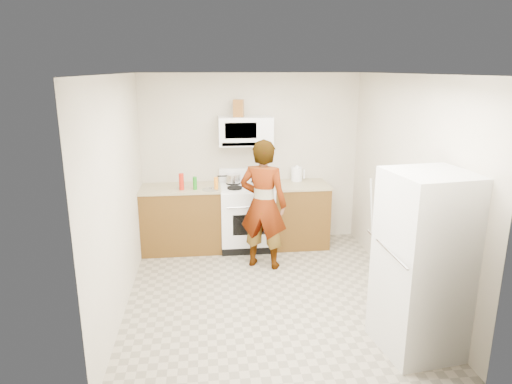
{
  "coord_description": "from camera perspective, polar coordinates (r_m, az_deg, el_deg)",
  "views": [
    {
      "loc": [
        -0.69,
        -4.82,
        2.56
      ],
      "look_at": [
        -0.07,
        0.55,
        1.09
      ],
      "focal_mm": 32.0,
      "sensor_mm": 36.0,
      "label": 1
    }
  ],
  "objects": [
    {
      "name": "bottle_hot_sauce",
      "position": [
        6.32,
        -5.01,
        1.08
      ],
      "size": [
        0.07,
        0.07,
        0.17
      ],
      "primitive_type": "cylinder",
      "rotation": [
        0.0,
        0.0,
        -0.31
      ],
      "color": "orange",
      "rests_on": "counter_left"
    },
    {
      "name": "person",
      "position": [
        5.9,
        0.91,
        -1.58
      ],
      "size": [
        0.73,
        0.62,
        1.71
      ],
      "primitive_type": "imported",
      "rotation": [
        0.0,
        0.0,
        2.74
      ],
      "color": "tan",
      "rests_on": "floor"
    },
    {
      "name": "pot_lid",
      "position": [
        6.32,
        -5.69,
        0.33
      ],
      "size": [
        0.31,
        0.31,
        0.01
      ],
      "primitive_type": "cylinder",
      "rotation": [
        0.0,
        0.0,
        0.42
      ],
      "color": "silver",
      "rests_on": "counter_left"
    },
    {
      "name": "back_wall",
      "position": [
        6.78,
        -0.61,
        4.09
      ],
      "size": [
        3.2,
        0.02,
        2.5
      ],
      "primitive_type": "cube",
      "color": "beige",
      "rests_on": "floor"
    },
    {
      "name": "cabinet_right",
      "position": [
        6.79,
        5.39,
        -2.93
      ],
      "size": [
        0.8,
        0.62,
        0.9
      ],
      "primitive_type": "cube",
      "color": "#563414",
      "rests_on": "floor"
    },
    {
      "name": "fridge",
      "position": [
        4.43,
        20.27,
        -8.43
      ],
      "size": [
        0.78,
        0.78,
        1.7
      ],
      "primitive_type": "cube",
      "rotation": [
        0.0,
        0.0,
        0.13
      ],
      "color": "silver",
      "rests_on": "floor"
    },
    {
      "name": "bottle_green_cap",
      "position": [
        6.34,
        -7.64,
        1.1
      ],
      "size": [
        0.06,
        0.06,
        0.18
      ],
      "primitive_type": "cylinder",
      "rotation": [
        0.0,
        0.0,
        -0.06
      ],
      "color": "#177B16",
      "rests_on": "counter_left"
    },
    {
      "name": "counter_right",
      "position": [
        6.66,
        5.49,
        0.9
      ],
      "size": [
        0.82,
        0.64,
        0.03
      ],
      "primitive_type": "cube",
      "color": "tan",
      "rests_on": "cabinet_right"
    },
    {
      "name": "microwave",
      "position": [
        6.52,
        -1.34,
        7.65
      ],
      "size": [
        0.76,
        0.38,
        0.4
      ],
      "primitive_type": "cube",
      "color": "white",
      "rests_on": "back_wall"
    },
    {
      "name": "tray",
      "position": [
        6.46,
        -0.17,
        0.84
      ],
      "size": [
        0.29,
        0.23,
        0.05
      ],
      "primitive_type": "cube",
      "rotation": [
        0.0,
        0.0,
        0.31
      ],
      "color": "white",
      "rests_on": "gas_range"
    },
    {
      "name": "broom",
      "position": [
        6.3,
        14.29,
        -3.4
      ],
      "size": [
        0.2,
        0.19,
        1.18
      ],
      "primitive_type": "cylinder",
      "rotation": [
        0.14,
        -0.14,
        -0.04
      ],
      "color": "white",
      "rests_on": "floor"
    },
    {
      "name": "kettle",
      "position": [
        6.81,
        5.11,
        2.23
      ],
      "size": [
        0.17,
        0.17,
        0.2
      ],
      "primitive_type": "cylinder",
      "rotation": [
        0.0,
        0.0,
        0.02
      ],
      "color": "white",
      "rests_on": "counter_right"
    },
    {
      "name": "cabinet_left",
      "position": [
        6.66,
        -9.27,
        -3.43
      ],
      "size": [
        1.12,
        0.62,
        0.9
      ],
      "primitive_type": "cube",
      "color": "#563414",
      "rests_on": "floor"
    },
    {
      "name": "bottle_spray",
      "position": [
        6.36,
        -9.3,
        1.28
      ],
      "size": [
        0.07,
        0.07,
        0.23
      ],
      "primitive_type": "cylinder",
      "rotation": [
        0.0,
        0.0,
        0.02
      ],
      "color": "red",
      "rests_on": "counter_left"
    },
    {
      "name": "right_wall",
      "position": [
        5.49,
        18.17,
        0.67
      ],
      "size": [
        0.02,
        3.6,
        2.5
      ],
      "primitive_type": "cube",
      "color": "beige",
      "rests_on": "floor"
    },
    {
      "name": "gas_range",
      "position": [
        6.66,
        -1.17,
        -2.91
      ],
      "size": [
        0.76,
        0.65,
        1.13
      ],
      "color": "white",
      "rests_on": "floor"
    },
    {
      "name": "counter_left",
      "position": [
        6.53,
        -9.44,
        0.46
      ],
      "size": [
        1.14,
        0.64,
        0.03
      ],
      "primitive_type": "cube",
      "color": "tan",
      "rests_on": "cabinet_left"
    },
    {
      "name": "saucepan",
      "position": [
        6.63,
        -2.87,
        1.72
      ],
      "size": [
        0.28,
        0.28,
        0.12
      ],
      "primitive_type": "cylinder",
      "rotation": [
        0.0,
        0.0,
        -0.4
      ],
      "color": "silver",
      "rests_on": "gas_range"
    },
    {
      "name": "jug",
      "position": [
        6.45,
        -2.19,
        10.42
      ],
      "size": [
        0.17,
        0.17,
        0.24
      ],
      "primitive_type": "cube",
      "rotation": [
        0.0,
        0.0,
        -0.23
      ],
      "color": "brown",
      "rests_on": "microwave"
    },
    {
      "name": "floor",
      "position": [
        5.5,
        1.41,
        -12.49
      ],
      "size": [
        3.6,
        3.6,
        0.0
      ],
      "primitive_type": "plane",
      "color": "gray",
      "rests_on": "ground"
    }
  ]
}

